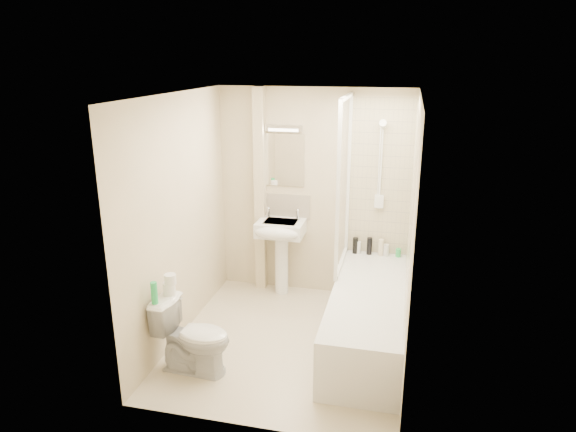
# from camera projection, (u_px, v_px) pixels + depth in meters

# --- Properties ---
(floor) EXTENTS (2.50, 2.50, 0.00)m
(floor) POSITION_uv_depth(u_px,v_px,m) (289.00, 342.00, 5.09)
(floor) COLOR beige
(floor) RESTS_ON ground
(wall_back) EXTENTS (2.20, 0.02, 2.40)m
(wall_back) POSITION_uv_depth(u_px,v_px,m) (313.00, 194.00, 5.90)
(wall_back) COLOR beige
(wall_back) RESTS_ON ground
(wall_left) EXTENTS (0.02, 2.50, 2.40)m
(wall_left) POSITION_uv_depth(u_px,v_px,m) (179.00, 219.00, 4.97)
(wall_left) COLOR beige
(wall_left) RESTS_ON ground
(wall_right) EXTENTS (0.02, 2.50, 2.40)m
(wall_right) POSITION_uv_depth(u_px,v_px,m) (411.00, 237.00, 4.50)
(wall_right) COLOR beige
(wall_right) RESTS_ON ground
(ceiling) EXTENTS (2.20, 2.50, 0.02)m
(ceiling) POSITION_uv_depth(u_px,v_px,m) (289.00, 95.00, 4.38)
(ceiling) COLOR white
(ceiling) RESTS_ON wall_back
(tile_back) EXTENTS (0.70, 0.01, 1.75)m
(tile_back) POSITION_uv_depth(u_px,v_px,m) (380.00, 178.00, 5.65)
(tile_back) COLOR beige
(tile_back) RESTS_ON wall_back
(tile_right) EXTENTS (0.01, 2.10, 1.75)m
(tile_right) POSITION_uv_depth(u_px,v_px,m) (411.00, 206.00, 4.61)
(tile_right) COLOR beige
(tile_right) RESTS_ON wall_right
(pipe_boxing) EXTENTS (0.12, 0.12, 2.40)m
(pipe_boxing) POSITION_uv_depth(u_px,v_px,m) (260.00, 192.00, 5.98)
(pipe_boxing) COLOR beige
(pipe_boxing) RESTS_ON ground
(splashback) EXTENTS (0.60, 0.02, 0.30)m
(splashback) POSITION_uv_depth(u_px,v_px,m) (285.00, 206.00, 6.01)
(splashback) COLOR beige
(splashback) RESTS_ON wall_back
(mirror) EXTENTS (0.46, 0.01, 0.60)m
(mirror) POSITION_uv_depth(u_px,v_px,m) (285.00, 160.00, 5.85)
(mirror) COLOR white
(mirror) RESTS_ON wall_back
(strip_light) EXTENTS (0.42, 0.07, 0.07)m
(strip_light) POSITION_uv_depth(u_px,v_px,m) (284.00, 128.00, 5.71)
(strip_light) COLOR silver
(strip_light) RESTS_ON wall_back
(bathtub) EXTENTS (0.70, 2.10, 0.55)m
(bathtub) POSITION_uv_depth(u_px,v_px,m) (368.00, 315.00, 5.02)
(bathtub) COLOR white
(bathtub) RESTS_ON ground
(shower_screen) EXTENTS (0.04, 0.92, 1.80)m
(shower_screen) POSITION_uv_depth(u_px,v_px,m) (344.00, 184.00, 5.31)
(shower_screen) COLOR white
(shower_screen) RESTS_ON bathtub
(shower_fixture) EXTENTS (0.10, 0.16, 0.99)m
(shower_fixture) POSITION_uv_depth(u_px,v_px,m) (381.00, 168.00, 5.58)
(shower_fixture) COLOR white
(shower_fixture) RESTS_ON wall_back
(pedestal_sink) EXTENTS (0.54, 0.49, 1.03)m
(pedestal_sink) POSITION_uv_depth(u_px,v_px,m) (280.00, 237.00, 5.89)
(pedestal_sink) COLOR white
(pedestal_sink) RESTS_ON ground
(bottle_black_a) EXTENTS (0.06, 0.06, 0.19)m
(bottle_black_a) POSITION_uv_depth(u_px,v_px,m) (355.00, 245.00, 5.87)
(bottle_black_a) COLOR black
(bottle_black_a) RESTS_ON bathtub
(bottle_white_a) EXTENTS (0.05, 0.05, 0.15)m
(bottle_white_a) POSITION_uv_depth(u_px,v_px,m) (359.00, 247.00, 5.87)
(bottle_white_a) COLOR white
(bottle_white_a) RESTS_ON bathtub
(bottle_black_b) EXTENTS (0.06, 0.06, 0.20)m
(bottle_black_b) POSITION_uv_depth(u_px,v_px,m) (369.00, 246.00, 5.83)
(bottle_black_b) COLOR black
(bottle_black_b) RESTS_ON bathtub
(bottle_cream) EXTENTS (0.06, 0.06, 0.19)m
(bottle_cream) POSITION_uv_depth(u_px,v_px,m) (381.00, 247.00, 5.80)
(bottle_cream) COLOR beige
(bottle_cream) RESTS_ON bathtub
(bottle_white_b) EXTENTS (0.06, 0.06, 0.13)m
(bottle_white_b) POSITION_uv_depth(u_px,v_px,m) (386.00, 250.00, 5.80)
(bottle_white_b) COLOR silver
(bottle_white_b) RESTS_ON bathtub
(bottle_green) EXTENTS (0.06, 0.06, 0.09)m
(bottle_green) POSITION_uv_depth(u_px,v_px,m) (398.00, 253.00, 5.78)
(bottle_green) COLOR green
(bottle_green) RESTS_ON bathtub
(toilet) EXTENTS (0.46, 0.71, 0.68)m
(toilet) POSITION_uv_depth(u_px,v_px,m) (193.00, 336.00, 4.55)
(toilet) COLOR white
(toilet) RESTS_ON ground
(toilet_roll_lower) EXTENTS (0.11, 0.11, 0.11)m
(toilet_roll_lower) POSITION_uv_depth(u_px,v_px,m) (169.00, 289.00, 4.56)
(toilet_roll_lower) COLOR white
(toilet_roll_lower) RESTS_ON toilet
(toilet_roll_upper) EXTENTS (0.10, 0.10, 0.09)m
(toilet_roll_upper) POSITION_uv_depth(u_px,v_px,m) (170.00, 279.00, 4.51)
(toilet_roll_upper) COLOR white
(toilet_roll_upper) RESTS_ON toilet_roll_lower
(green_bottle) EXTENTS (0.06, 0.06, 0.20)m
(green_bottle) POSITION_uv_depth(u_px,v_px,m) (154.00, 293.00, 4.37)
(green_bottle) COLOR green
(green_bottle) RESTS_ON toilet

